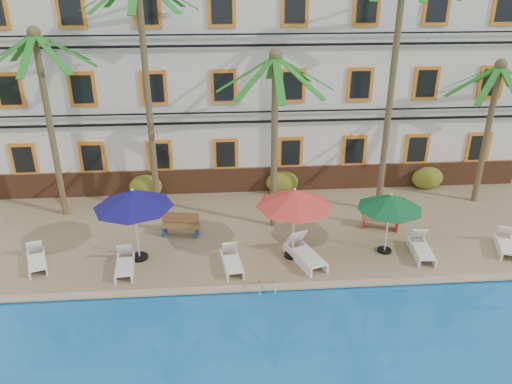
{
  "coord_description": "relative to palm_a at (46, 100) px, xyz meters",
  "views": [
    {
      "loc": [
        -1.74,
        -14.6,
        10.07
      ],
      "look_at": [
        -0.4,
        3.0,
        2.0
      ],
      "focal_mm": 35.0,
      "sensor_mm": 36.0,
      "label": 1
    }
  ],
  "objects": [
    {
      "name": "palm_b",
      "position": [
        3.97,
        -0.03,
        1.15
      ],
      "size": [
        4.32,
        4.32,
        9.81
      ],
      "color": "brown",
      "rests_on": "pool_deck"
    },
    {
      "name": "palm_a",
      "position": [
        0.0,
        0.0,
        0.0
      ],
      "size": [
        4.32,
        4.32,
        7.78
      ],
      "color": "brown",
      "rests_on": "pool_deck"
    },
    {
      "name": "pool_ladder",
      "position": [
        8.16,
        -6.2,
        -5.01
      ],
      "size": [
        0.54,
        0.74,
        0.74
      ],
      "color": "silver",
      "rests_on": "ground"
    },
    {
      "name": "umbrella_blue",
      "position": [
        3.68,
        -3.88,
        -2.6
      ],
      "size": [
        2.82,
        2.82,
        2.81
      ],
      "color": "black",
      "rests_on": "pool_deck"
    },
    {
      "name": "umbrella_green",
      "position": [
        12.8,
        -4.09,
        -2.96
      ],
      "size": [
        2.4,
        2.4,
        2.4
      ],
      "color": "black",
      "rests_on": "pool_deck"
    },
    {
      "name": "umbrella_red",
      "position": [
        9.3,
        -4.17,
        -2.65
      ],
      "size": [
        2.76,
        2.76,
        2.76
      ],
      "color": "black",
      "rests_on": "pool_deck"
    },
    {
      "name": "hotel_building",
      "position": [
        8.5,
        4.79,
        0.12
      ],
      "size": [
        25.4,
        6.44,
        10.22
      ],
      "color": "silver",
      "rests_on": "pool_deck"
    },
    {
      "name": "lounger_a",
      "position": [
        0.1,
        -4.1,
        -4.75
      ],
      "size": [
        1.14,
        1.77,
        0.79
      ],
      "color": "white",
      "rests_on": "pool_deck"
    },
    {
      "name": "palm_d",
      "position": [
        13.57,
        -0.69,
        1.37
      ],
      "size": [
        4.32,
        4.32,
        10.21
      ],
      "color": "brown",
      "rests_on": "pool_deck"
    },
    {
      "name": "palm_c",
      "position": [
        8.84,
        -1.7,
        -0.38
      ],
      "size": [
        4.32,
        4.32,
        7.12
      ],
      "color": "brown",
      "rests_on": "pool_deck"
    },
    {
      "name": "shrub_left",
      "position": [
        3.29,
        1.4,
        -4.46
      ],
      "size": [
        1.5,
        0.9,
        1.1
      ],
      "primitive_type": "ellipsoid",
      "color": "#214F16",
      "rests_on": "pool_deck"
    },
    {
      "name": "lounger_f",
      "position": [
        17.37,
        -4.34,
        -4.75
      ],
      "size": [
        1.11,
        1.79,
        0.8
      ],
      "color": "white",
      "rests_on": "pool_deck"
    },
    {
      "name": "palm_e",
      "position": [
        18.25,
        -0.05,
        -0.83
      ],
      "size": [
        4.32,
        4.32,
        6.36
      ],
      "color": "brown",
      "rests_on": "pool_deck"
    },
    {
      "name": "lounger_b",
      "position": [
        3.28,
        -4.63,
        -4.75
      ],
      "size": [
        0.76,
        1.74,
        0.8
      ],
      "color": "white",
      "rests_on": "pool_deck"
    },
    {
      "name": "shrub_mid",
      "position": [
        9.6,
        1.4,
        -4.46
      ],
      "size": [
        1.5,
        0.9,
        1.1
      ],
      "primitive_type": "ellipsoid",
      "color": "#214F16",
      "rests_on": "pool_deck"
    },
    {
      "name": "ground",
      "position": [
        8.5,
        -5.2,
        -5.26
      ],
      "size": [
        100.0,
        100.0,
        0.0
      ],
      "primitive_type": "plane",
      "color": "#384C23",
      "rests_on": "ground"
    },
    {
      "name": "lounger_c",
      "position": [
        7.04,
        -4.73,
        -4.75
      ],
      "size": [
        0.83,
        1.76,
        0.8
      ],
      "color": "white",
      "rests_on": "pool_deck"
    },
    {
      "name": "shrub_right",
      "position": [
        16.58,
        1.4,
        -4.46
      ],
      "size": [
        1.5,
        0.9,
        1.1
      ],
      "primitive_type": "ellipsoid",
      "color": "#214F16",
      "rests_on": "pool_deck"
    },
    {
      "name": "lounger_d",
      "position": [
        9.69,
        -4.51,
        -4.69
      ],
      "size": [
        1.38,
        2.17,
        0.97
      ],
      "color": "white",
      "rests_on": "pool_deck"
    },
    {
      "name": "pool_coping",
      "position": [
        8.5,
        -6.1,
        -4.98
      ],
      "size": [
        30.0,
        0.35,
        0.06
      ],
      "primitive_type": "cube",
      "color": "tan",
      "rests_on": "pool_deck"
    },
    {
      "name": "pool_deck",
      "position": [
        8.5,
        -0.2,
        -5.13
      ],
      "size": [
        30.0,
        12.0,
        0.25
      ],
      "primitive_type": "cube",
      "color": "tan",
      "rests_on": "ground"
    },
    {
      "name": "bench_right",
      "position": [
        13.19,
        -2.24,
        -4.54
      ],
      "size": [
        1.57,
        0.91,
        0.93
      ],
      "color": "olive",
      "rests_on": "pool_deck"
    },
    {
      "name": "lounger_e",
      "position": [
        14.06,
        -4.42,
        -4.73
      ],
      "size": [
        0.82,
        1.84,
        0.84
      ],
      "color": "white",
      "rests_on": "pool_deck"
    },
    {
      "name": "bench_left",
      "position": [
        5.11,
        -2.23,
        -4.54
      ],
      "size": [
        1.56,
        0.71,
        0.93
      ],
      "color": "olive",
      "rests_on": "pool_deck"
    }
  ]
}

